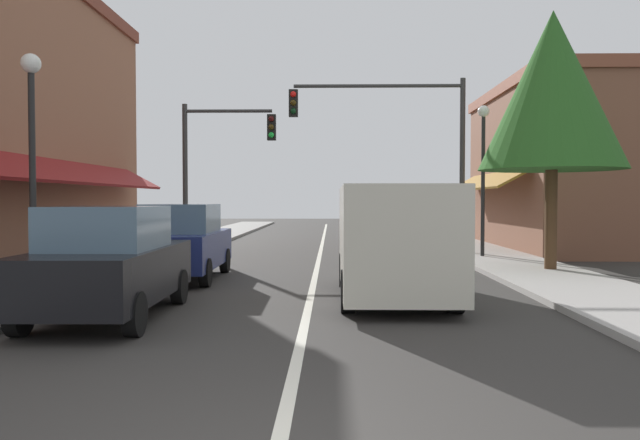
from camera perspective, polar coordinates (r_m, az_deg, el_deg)
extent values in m
plane|color=#33302D|center=(22.14, 0.02, -3.00)|extent=(80.00, 80.00, 0.00)
cube|color=gray|center=(22.91, -13.89, -2.74)|extent=(2.60, 56.00, 0.12)
cube|color=#A39E99|center=(22.71, 14.05, -2.78)|extent=(2.60, 56.00, 0.12)
cube|color=silver|center=(22.14, 0.02, -2.99)|extent=(0.14, 52.00, 0.01)
cube|color=slate|center=(17.63, -23.26, 0.17)|extent=(0.08, 10.64, 1.80)
cube|color=maroon|center=(17.40, -21.48, 4.12)|extent=(1.27, 11.76, 0.73)
cube|color=slate|center=(20.79, -19.84, 11.76)|extent=(0.08, 1.10, 1.30)
cube|color=brown|center=(25.54, 20.62, 4.08)|extent=(4.26, 10.00, 5.83)
cube|color=brown|center=(25.86, 20.70, 10.99)|extent=(4.46, 10.20, 0.40)
cube|color=slate|center=(24.91, 16.09, 0.69)|extent=(0.08, 7.60, 1.80)
cube|color=olive|center=(24.77, 14.75, 3.47)|extent=(1.27, 8.40, 0.73)
cube|color=slate|center=(22.91, 17.59, 7.60)|extent=(0.08, 1.10, 1.30)
cube|color=slate|center=(27.14, 14.93, 6.71)|extent=(0.08, 1.10, 1.30)
cube|color=black|center=(10.47, -18.58, -4.62)|extent=(1.79, 4.13, 0.80)
cube|color=slate|center=(10.32, -18.79, -0.65)|extent=(1.56, 2.03, 0.66)
cylinder|color=black|center=(12.05, -20.07, -5.71)|extent=(0.21, 0.62, 0.62)
cylinder|color=black|center=(11.60, -12.68, -5.93)|extent=(0.21, 0.62, 0.62)
cylinder|color=black|center=(9.58, -25.70, -7.72)|extent=(0.21, 0.62, 0.62)
cylinder|color=black|center=(9.01, -16.51, -8.20)|extent=(0.21, 0.62, 0.62)
cube|color=navy|center=(15.13, -12.39, -2.60)|extent=(1.79, 4.13, 0.80)
cube|color=slate|center=(14.99, -12.49, 0.16)|extent=(1.55, 2.02, 0.66)
cylinder|color=black|center=(16.66, -14.03, -3.59)|extent=(0.21, 0.62, 0.62)
cylinder|color=black|center=(16.34, -8.63, -3.65)|extent=(0.21, 0.62, 0.62)
cylinder|color=black|center=(14.06, -16.74, -4.60)|extent=(0.21, 0.62, 0.62)
cylinder|color=black|center=(13.69, -10.36, -4.73)|extent=(0.21, 0.62, 0.62)
cube|color=beige|center=(11.96, 6.64, -1.54)|extent=(1.98, 5.01, 1.90)
cube|color=slate|center=(14.33, 5.75, 0.73)|extent=(1.73, 0.28, 0.84)
cube|color=black|center=(14.57, 5.68, -3.64)|extent=(1.86, 0.21, 0.24)
cylinder|color=black|center=(13.52, 2.27, -4.57)|extent=(0.24, 0.72, 0.72)
cylinder|color=black|center=(13.66, 9.71, -4.53)|extent=(0.24, 0.72, 0.72)
cylinder|color=black|center=(10.45, 2.57, -6.47)|extent=(0.24, 0.72, 0.72)
cylinder|color=black|center=(10.63, 12.17, -6.37)|extent=(0.24, 0.72, 0.72)
cylinder|color=#333333|center=(21.70, 12.80, 4.72)|extent=(0.18, 0.18, 5.95)
cylinder|color=#333333|center=(21.62, 5.30, 12.04)|extent=(5.68, 0.12, 0.12)
cube|color=black|center=(21.33, -2.43, 10.55)|extent=(0.30, 0.24, 0.90)
sphere|color=red|center=(21.24, -2.45, 11.35)|extent=(0.20, 0.20, 0.20)
sphere|color=#3D2D0C|center=(21.20, -2.45, 10.60)|extent=(0.20, 0.20, 0.20)
sphere|color=#0C3316|center=(21.16, -2.45, 9.85)|extent=(0.20, 0.20, 0.20)
cylinder|color=#333333|center=(22.80, -12.15, 3.71)|extent=(0.18, 0.18, 5.26)
cylinder|color=#333333|center=(22.70, -8.33, 9.77)|extent=(3.10, 0.12, 0.12)
cube|color=black|center=(22.25, -4.42, 8.39)|extent=(0.30, 0.24, 0.90)
sphere|color=#420F0F|center=(22.16, -4.46, 9.14)|extent=(0.20, 0.20, 0.20)
sphere|color=#3D2D0C|center=(22.12, -4.45, 8.42)|extent=(0.20, 0.20, 0.20)
sphere|color=green|center=(22.09, -4.45, 7.70)|extent=(0.20, 0.20, 0.20)
cylinder|color=black|center=(12.69, -24.65, 2.67)|extent=(0.12, 0.12, 4.18)
sphere|color=white|center=(12.93, -24.79, 12.79)|extent=(0.36, 0.36, 0.36)
cylinder|color=black|center=(20.18, 14.59, 2.77)|extent=(0.12, 0.12, 4.44)
sphere|color=white|center=(20.36, 14.64, 9.54)|extent=(0.36, 0.36, 0.36)
cylinder|color=#4C331E|center=(16.91, 20.25, 0.77)|extent=(0.30, 0.30, 3.18)
cone|color=#285B21|center=(17.13, 20.37, 11.00)|extent=(3.64, 3.64, 4.00)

